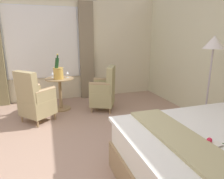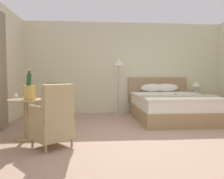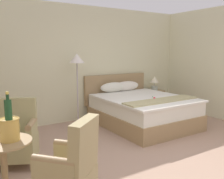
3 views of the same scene
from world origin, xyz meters
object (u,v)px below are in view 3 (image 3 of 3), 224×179
at_px(bedside_lamp, 155,82).
at_px(champagne_bucket, 9,126).
at_px(armchair_facing_bed, 71,171).
at_px(armchair_by_window, 16,137).
at_px(nightstand, 154,101).
at_px(side_table_round, 4,168).
at_px(floor_lamp_brass, 77,66).
at_px(bed, 141,109).

distance_m(bedside_lamp, champagne_bucket, 4.83).
relative_size(champagne_bucket, armchair_facing_bed, 0.53).
xyz_separation_m(armchair_by_window, armchair_facing_bed, (0.24, -1.44, 0.01)).
height_order(nightstand, side_table_round, side_table_round).
bearing_deg(side_table_round, armchair_by_window, 71.11).
distance_m(side_table_round, armchair_by_window, 0.99).
relative_size(armchair_by_window, armchair_facing_bed, 0.98).
xyz_separation_m(side_table_round, armchair_by_window, (0.32, 0.93, 0.02)).
bearing_deg(armchair_facing_bed, floor_lamp_brass, 63.89).
bearing_deg(armchair_facing_bed, bedside_lamp, 37.55).
bearing_deg(bed, nightstand, 35.57).
bearing_deg(floor_lamp_brass, armchair_by_window, -140.35).
bearing_deg(armchair_by_window, side_table_round, -108.89).
bearing_deg(floor_lamp_brass, bedside_lamp, 2.41).
relative_size(side_table_round, armchair_facing_bed, 0.71).
height_order(bed, champagne_bucket, champagne_bucket).
bearing_deg(side_table_round, nightstand, 28.81).
distance_m(nightstand, bedside_lamp, 0.53).
bearing_deg(armchair_by_window, armchair_facing_bed, -80.41).
bearing_deg(nightstand, champagne_bucket, -150.56).
xyz_separation_m(side_table_round, champagne_bucket, (0.07, -0.02, 0.47)).
distance_m(bedside_lamp, armchair_by_window, 4.22).
xyz_separation_m(champagne_bucket, armchair_facing_bed, (0.49, -0.48, -0.43)).
distance_m(bed, armchair_facing_bed, 3.31).
distance_m(nightstand, armchair_facing_bed, 4.69).
height_order(bedside_lamp, armchair_by_window, armchair_by_window).
height_order(bedside_lamp, armchair_facing_bed, armchair_facing_bed).
bearing_deg(bedside_lamp, bed, -144.43).
xyz_separation_m(bedside_lamp, floor_lamp_brass, (-2.36, -0.10, 0.52)).
bearing_deg(side_table_round, floor_lamp_brass, 49.67).
distance_m(nightstand, champagne_bucket, 4.86).
xyz_separation_m(bed, bedside_lamp, (1.12, 0.80, 0.47)).
height_order(nightstand, armchair_facing_bed, armchair_facing_bed).
xyz_separation_m(bedside_lamp, armchair_by_window, (-3.96, -1.42, -0.40)).
bearing_deg(armchair_facing_bed, side_table_round, 138.14).
bearing_deg(nightstand, armchair_facing_bed, -142.45).
bearing_deg(floor_lamp_brass, nightstand, 2.41).
bearing_deg(champagne_bucket, side_table_round, 165.35).
bearing_deg(champagne_bucket, armchair_facing_bed, -44.79).
distance_m(bed, nightstand, 1.38).
bearing_deg(armchair_facing_bed, nightstand, 37.55).
xyz_separation_m(nightstand, side_table_round, (-4.28, -2.35, 0.11)).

